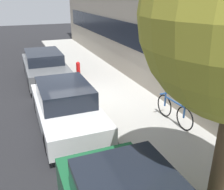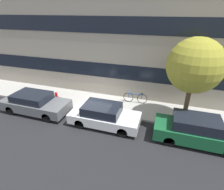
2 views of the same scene
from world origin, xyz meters
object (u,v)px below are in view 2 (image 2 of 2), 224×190
object	(u,v)px
bicycle	(135,97)
parked_car_white	(104,115)
fire_hydrant	(57,97)
parked_car_grey	(35,103)
parked_car_green	(197,131)
street_tree	(195,66)

from	to	relation	value
bicycle	parked_car_white	bearing A→B (deg)	64.35
parked_car_white	fire_hydrant	distance (m)	4.48
parked_car_grey	parked_car_green	size ratio (longest dim) A/B	1.04
parked_car_grey	bicycle	bearing A→B (deg)	26.57
parked_car_white	street_tree	distance (m)	5.68
parked_car_grey	street_tree	world-z (taller)	street_tree
parked_car_white	fire_hydrant	xyz separation A→B (m)	(-4.23, 1.47, -0.15)
bicycle	street_tree	xyz separation A→B (m)	(3.27, -1.42, 3.07)
parked_car_white	parked_car_green	size ratio (longest dim) A/B	0.95
parked_car_white	parked_car_green	distance (m)	5.08
bicycle	street_tree	distance (m)	4.71
parked_car_white	parked_car_green	bearing A→B (deg)	-0.00
parked_car_green	fire_hydrant	world-z (taller)	parked_car_green
parked_car_green	bicycle	world-z (taller)	parked_car_green
parked_car_grey	fire_hydrant	size ratio (longest dim) A/B	5.76
parked_car_green	bicycle	distance (m)	4.90
parked_car_grey	street_tree	bearing A→B (deg)	10.07
parked_car_green	fire_hydrant	size ratio (longest dim) A/B	5.56
parked_car_grey	fire_hydrant	distance (m)	1.63
parked_car_green	fire_hydrant	xyz separation A→B (m)	(-9.31, 1.47, -0.21)
fire_hydrant	bicycle	bearing A→B (deg)	16.41
street_tree	parked_car_green	bearing A→B (deg)	-72.86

